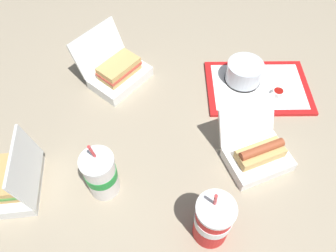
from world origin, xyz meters
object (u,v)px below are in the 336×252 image
at_px(food_tray, 258,87).
at_px(clamshell_sandwich_corner, 118,71).
at_px(cake_container, 244,73).
at_px(plastic_fork, 288,103).
at_px(clamshell_sandwich_back, 13,181).
at_px(soda_cup_back, 101,174).
at_px(soda_cup_corner, 213,220).
at_px(ketchup_cup, 278,93).
at_px(clamshell_hotdog_front, 257,153).

relative_size(food_tray, clamshell_sandwich_corner, 1.45).
height_order(cake_container, plastic_fork, cake_container).
bearing_deg(clamshell_sandwich_back, soda_cup_back, -171.60).
xyz_separation_m(food_tray, soda_cup_corner, (0.14, 0.55, 0.08)).
distance_m(cake_container, plastic_fork, 0.19).
height_order(food_tray, clamshell_sandwich_back, clamshell_sandwich_back).
xyz_separation_m(ketchup_cup, clamshell_hotdog_front, (0.08, 0.27, 0.01)).
bearing_deg(clamshell_hotdog_front, plastic_fork, -116.55).
bearing_deg(soda_cup_back, clamshell_sandwich_corner, -82.29).
bearing_deg(food_tray, plastic_fork, 146.34).
bearing_deg(clamshell_hotdog_front, clamshell_sandwich_back, 15.59).
bearing_deg(clamshell_hotdog_front, food_tray, -93.04).
xyz_separation_m(clamshell_sandwich_corner, clamshell_sandwich_back, (0.20, 0.47, 0.00)).
bearing_deg(soda_cup_back, clamshell_sandwich_back, 8.40).
distance_m(plastic_fork, soda_cup_corner, 0.54).
bearing_deg(soda_cup_back, ketchup_cup, -140.71).
xyz_separation_m(clamshell_sandwich_back, soda_cup_corner, (-0.57, 0.05, 0.04)).
height_order(clamshell_sandwich_corner, clamshell_sandwich_back, clamshell_sandwich_back).
height_order(ketchup_cup, soda_cup_corner, soda_cup_corner).
bearing_deg(clamshell_sandwich_back, clamshell_hotdog_front, -164.41).
bearing_deg(ketchup_cup, plastic_fork, 138.98).
bearing_deg(ketchup_cup, soda_cup_back, 39.29).
xyz_separation_m(cake_container, ketchup_cup, (-0.12, 0.06, -0.02)).
bearing_deg(clamshell_sandwich_back, soda_cup_corner, 174.80).
xyz_separation_m(cake_container, clamshell_sandwich_corner, (0.46, 0.05, -0.01)).
relative_size(clamshell_hotdog_front, soda_cup_back, 1.16).
relative_size(cake_container, ketchup_cup, 3.29).
relative_size(cake_container, plastic_fork, 1.20).
xyz_separation_m(ketchup_cup, soda_cup_corner, (0.21, 0.51, 0.06)).
bearing_deg(plastic_fork, soda_cup_back, 17.32).
distance_m(food_tray, clamshell_sandwich_corner, 0.52).
distance_m(plastic_fork, clamshell_hotdog_front, 0.27).
relative_size(food_tray, clamshell_hotdog_front, 1.57).
relative_size(food_tray, clamshell_sandwich_back, 1.84).
relative_size(cake_container, clamshell_sandwich_back, 0.60).
relative_size(clamshell_sandwich_corner, clamshell_sandwich_back, 1.27).
bearing_deg(clamshell_sandwich_back, food_tray, -144.87).
xyz_separation_m(cake_container, soda_cup_corner, (0.08, 0.57, 0.04)).
distance_m(clamshell_sandwich_back, soda_cup_back, 0.26).
height_order(food_tray, soda_cup_corner, soda_cup_corner).
relative_size(plastic_fork, clamshell_hotdog_front, 0.43).
xyz_separation_m(cake_container, clamshell_sandwich_back, (0.65, 0.52, -0.00)).
relative_size(food_tray, plastic_fork, 3.68).
xyz_separation_m(clamshell_hotdog_front, soda_cup_back, (0.44, 0.16, 0.04)).
bearing_deg(ketchup_cup, soda_cup_corner, 68.20).
bearing_deg(cake_container, clamshell_hotdog_front, 97.27).
bearing_deg(cake_container, food_tray, 158.05).
height_order(clamshell_hotdog_front, soda_cup_back, soda_cup_back).
relative_size(food_tray, soda_cup_back, 1.83).
bearing_deg(soda_cup_corner, plastic_fork, -116.75).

